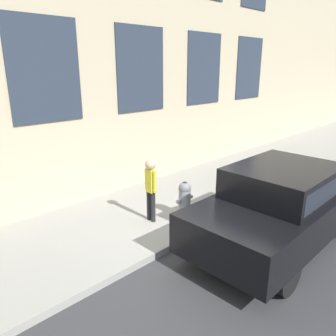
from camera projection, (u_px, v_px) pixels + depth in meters
ground_plane at (192, 240)px, 6.73m from camera, size 80.00×80.00×0.00m
sidewalk at (143, 214)px, 7.75m from camera, size 3.09×60.00×0.14m
fire_hydrant at (185, 199)px, 7.33m from camera, size 0.37×0.47×0.83m
person at (151, 185)px, 7.02m from camera, size 0.34×0.22×1.40m
parked_car_black_near at (281, 202)px, 6.34m from camera, size 1.86×4.29×1.62m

